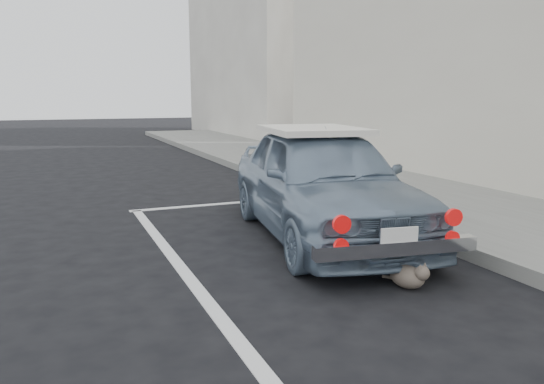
% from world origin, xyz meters
% --- Properties ---
extents(building_far, '(3.50, 10.00, 8.00)m').
position_xyz_m(building_far, '(6.35, 20.00, 4.00)').
color(building_far, '#B8B2A7').
rests_on(building_far, ground).
extents(pline_front, '(3.00, 0.12, 0.01)m').
position_xyz_m(pline_front, '(0.50, 6.50, 0.00)').
color(pline_front, silver).
rests_on(pline_front, ground).
extents(pline_side, '(0.12, 7.00, 0.01)m').
position_xyz_m(pline_side, '(-0.90, 3.00, 0.00)').
color(pline_side, silver).
rests_on(pline_side, ground).
extents(retro_coupe, '(2.08, 4.00, 1.30)m').
position_xyz_m(retro_coupe, '(0.91, 4.24, 0.66)').
color(retro_coupe, gray).
rests_on(retro_coupe, ground).
extents(cat, '(0.30, 0.47, 0.26)m').
position_xyz_m(cat, '(0.79, 2.41, 0.12)').
color(cat, '#6A5B51').
rests_on(cat, ground).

